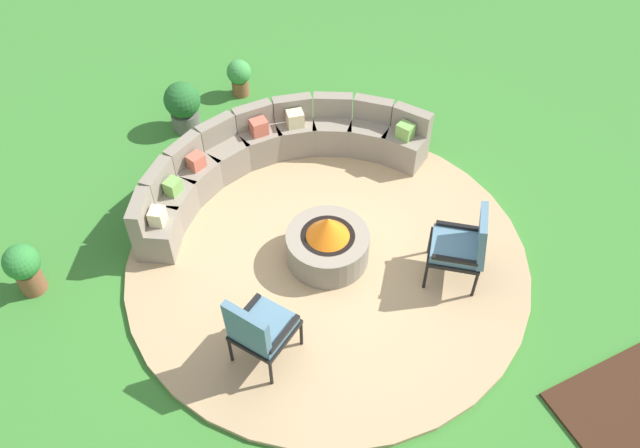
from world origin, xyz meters
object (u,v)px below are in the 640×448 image
object	(u,v)px
potted_plant_2	(183,105)
lounge_chair_front_right	(464,244)
curved_stone_bench	(270,157)
potted_plant_1	(239,76)
fire_pit	(328,243)
lounge_chair_front_left	(259,329)
potted_plant_0	(24,267)

from	to	relation	value
potted_plant_2	lounge_chair_front_right	bearing A→B (deg)	-64.24
curved_stone_bench	potted_plant_1	bearing A→B (deg)	80.53
fire_pit	potted_plant_1	bearing A→B (deg)	85.24
lounge_chair_front_left	lounge_chair_front_right	world-z (taller)	lounge_chair_front_left
potted_plant_1	potted_plant_2	bearing A→B (deg)	-158.05
lounge_chair_front_right	potted_plant_0	world-z (taller)	lounge_chair_front_right
potted_plant_0	lounge_chair_front_left	bearing A→B (deg)	-45.73
potted_plant_0	potted_plant_1	size ratio (longest dim) A/B	1.19
curved_stone_bench	potted_plant_2	distance (m)	1.66
curved_stone_bench	potted_plant_0	size ratio (longest dim) A/B	5.93
lounge_chair_front_left	potted_plant_2	xyz separation A→B (m)	(0.51, 4.04, -0.20)
curved_stone_bench	lounge_chair_front_right	world-z (taller)	lounge_chair_front_right
potted_plant_1	potted_plant_2	world-z (taller)	potted_plant_2
lounge_chair_front_left	lounge_chair_front_right	size ratio (longest dim) A/B	1.04
potted_plant_0	curved_stone_bench	bearing A→B (deg)	8.93
lounge_chair_front_left	lounge_chair_front_right	xyz separation A→B (m)	(2.45, 0.02, -0.01)
lounge_chair_front_left	potted_plant_1	xyz separation A→B (m)	(1.51, 4.44, -0.28)
lounge_chair_front_right	potted_plant_1	size ratio (longest dim) A/B	1.76
fire_pit	potted_plant_0	world-z (taller)	fire_pit
potted_plant_1	curved_stone_bench	bearing A→B (deg)	-99.47
lounge_chair_front_left	potted_plant_0	xyz separation A→B (m)	(-1.98, 2.03, -0.21)
lounge_chair_front_left	potted_plant_0	world-z (taller)	lounge_chair_front_left
lounge_chair_front_left	potted_plant_2	size ratio (longest dim) A/B	1.42
potted_plant_0	potted_plant_2	distance (m)	3.20
fire_pit	potted_plant_0	bearing A→B (deg)	160.74
lounge_chair_front_left	curved_stone_bench	bearing A→B (deg)	123.14
potted_plant_2	fire_pit	bearing A→B (deg)	-77.28
lounge_chair_front_right	fire_pit	bearing A→B (deg)	92.53
lounge_chair_front_right	potted_plant_0	bearing A→B (deg)	103.99
lounge_chair_front_left	potted_plant_0	distance (m)	2.84
curved_stone_bench	potted_plant_2	bearing A→B (deg)	114.25
lounge_chair_front_right	potted_plant_2	distance (m)	4.46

